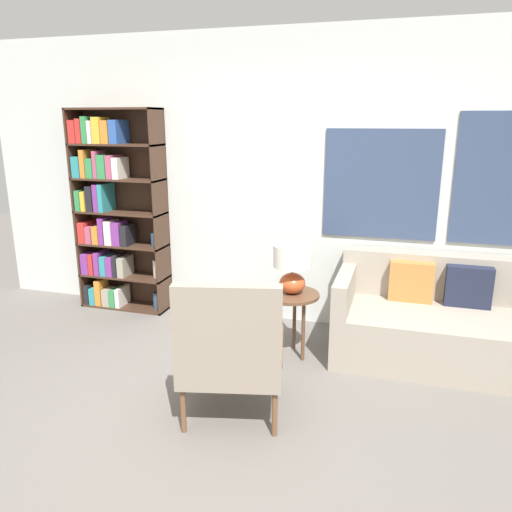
{
  "coord_description": "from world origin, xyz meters",
  "views": [
    {
      "loc": [
        1.05,
        -2.51,
        1.91
      ],
      "look_at": [
        -0.02,
        1.03,
        0.9
      ],
      "focal_mm": 35.0,
      "sensor_mm": 36.0,
      "label": 1
    }
  ],
  "objects_px": {
    "bookshelf": "(112,213)",
    "side_table": "(291,301)",
    "couch": "(437,322)",
    "table_lamp": "(293,264)",
    "armchair": "(230,348)"
  },
  "relations": [
    {
      "from": "bookshelf",
      "to": "side_table",
      "type": "relative_size",
      "value": 3.71
    },
    {
      "from": "couch",
      "to": "table_lamp",
      "type": "xyz_separation_m",
      "value": [
        -1.16,
        -0.3,
        0.48
      ]
    },
    {
      "from": "armchair",
      "to": "couch",
      "type": "xyz_separation_m",
      "value": [
        1.32,
        1.36,
        -0.21
      ]
    },
    {
      "from": "bookshelf",
      "to": "table_lamp",
      "type": "height_order",
      "value": "bookshelf"
    },
    {
      "from": "armchair",
      "to": "side_table",
      "type": "distance_m",
      "value": 1.06
    },
    {
      "from": "bookshelf",
      "to": "couch",
      "type": "bearing_deg",
      "value": -5.09
    },
    {
      "from": "armchair",
      "to": "table_lamp",
      "type": "distance_m",
      "value": 1.1
    },
    {
      "from": "table_lamp",
      "to": "armchair",
      "type": "bearing_deg",
      "value": -98.64
    },
    {
      "from": "couch",
      "to": "side_table",
      "type": "xyz_separation_m",
      "value": [
        -1.16,
        -0.31,
        0.16
      ]
    },
    {
      "from": "bookshelf",
      "to": "armchair",
      "type": "relative_size",
      "value": 2.05
    },
    {
      "from": "bookshelf",
      "to": "armchair",
      "type": "distance_m",
      "value": 2.52
    },
    {
      "from": "side_table",
      "to": "table_lamp",
      "type": "distance_m",
      "value": 0.32
    },
    {
      "from": "couch",
      "to": "side_table",
      "type": "bearing_deg",
      "value": -165.01
    },
    {
      "from": "couch",
      "to": "armchair",
      "type": "bearing_deg",
      "value": -134.12
    },
    {
      "from": "armchair",
      "to": "couch",
      "type": "bearing_deg",
      "value": 45.88
    }
  ]
}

